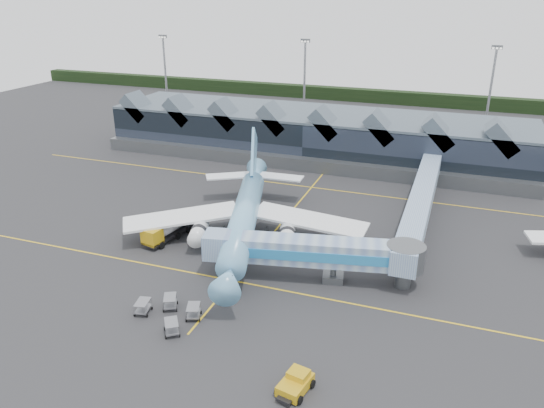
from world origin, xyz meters
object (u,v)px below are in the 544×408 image
(jet_bridge, at_px, (324,253))
(fuel_truck, at_px, (169,226))
(main_airliner, at_px, (245,214))
(pushback_tug, at_px, (295,383))

(jet_bridge, relative_size, fuel_truck, 2.75)
(jet_bridge, xyz_separation_m, fuel_truck, (-24.67, 4.15, -2.07))
(main_airliner, distance_m, fuel_truck, 11.46)
(fuel_truck, height_order, pushback_tug, fuel_truck)
(main_airliner, relative_size, pushback_tug, 9.23)
(main_airliner, relative_size, fuel_truck, 4.12)
(jet_bridge, bearing_deg, main_airliner, 139.01)
(main_airliner, height_order, pushback_tug, main_airliner)
(main_airliner, bearing_deg, jet_bridge, -45.89)
(main_airliner, bearing_deg, pushback_tug, -75.90)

